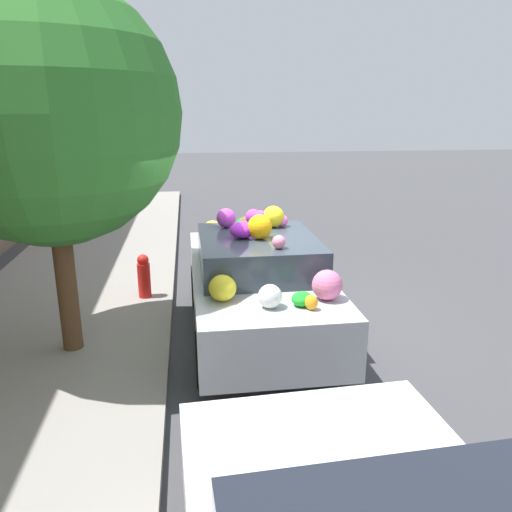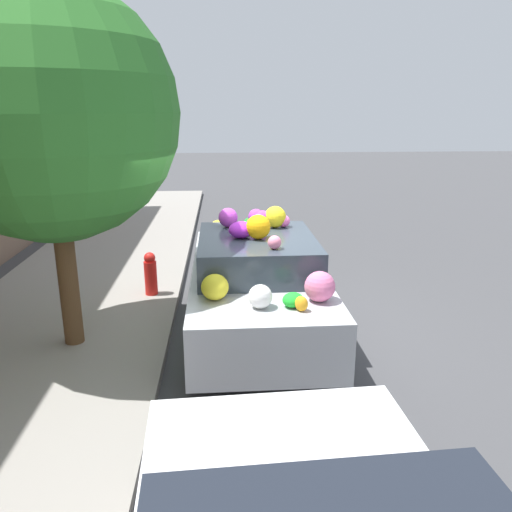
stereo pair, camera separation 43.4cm
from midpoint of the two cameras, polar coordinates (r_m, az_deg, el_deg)
The scene contains 5 objects.
ground_plane at distance 7.00m, azimuth -2.36°, elevation -8.92°, with size 60.00×60.00×0.00m, color #424244.
sidewalk_curb at distance 7.26m, azimuth -24.36°, elevation -8.96°, with size 24.00×3.20×0.12m.
street_tree at distance 6.21m, azimuth -24.69°, elevation 14.57°, with size 2.95×2.95×4.31m.
fire_hydrant at distance 8.11m, azimuth -14.19°, elevation -2.26°, with size 0.20×0.20×0.70m.
art_car at distance 6.69m, azimuth -1.83°, elevation -2.90°, with size 3.96×1.73×1.74m.
Camera 1 is at (-6.27, 0.79, 3.00)m, focal length 35.00 mm.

